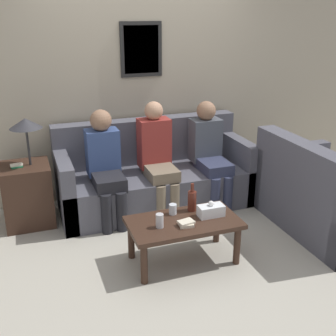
{
  "coord_description": "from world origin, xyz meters",
  "views": [
    {
      "loc": [
        -1.36,
        -3.73,
        2.12
      ],
      "look_at": [
        -0.07,
        -0.12,
        0.67
      ],
      "focal_mm": 45.0,
      "sensor_mm": 36.0,
      "label": 1
    }
  ],
  "objects_px": {
    "coffee_table": "(184,227)",
    "person_right": "(209,150)",
    "person_middle": "(157,155)",
    "person_left": "(105,162)",
    "drinking_glass": "(173,209)",
    "wine_bottle": "(192,200)",
    "couch_side": "(323,200)",
    "couch_main": "(154,177)"
  },
  "relations": [
    {
      "from": "coffee_table",
      "to": "person_right",
      "type": "bearing_deg",
      "value": 55.59
    },
    {
      "from": "person_middle",
      "to": "person_right",
      "type": "bearing_deg",
      "value": -0.4
    },
    {
      "from": "person_middle",
      "to": "coffee_table",
      "type": "bearing_deg",
      "value": -96.27
    },
    {
      "from": "coffee_table",
      "to": "person_left",
      "type": "bearing_deg",
      "value": 113.56
    },
    {
      "from": "drinking_glass",
      "to": "person_left",
      "type": "height_order",
      "value": "person_left"
    },
    {
      "from": "wine_bottle",
      "to": "coffee_table",
      "type": "bearing_deg",
      "value": -131.67
    },
    {
      "from": "drinking_glass",
      "to": "person_middle",
      "type": "relative_size",
      "value": 0.08
    },
    {
      "from": "drinking_glass",
      "to": "person_left",
      "type": "relative_size",
      "value": 0.08
    },
    {
      "from": "wine_bottle",
      "to": "person_right",
      "type": "bearing_deg",
      "value": 57.02
    },
    {
      "from": "couch_side",
      "to": "drinking_glass",
      "type": "xyz_separation_m",
      "value": [
        -1.59,
        0.07,
        0.13
      ]
    },
    {
      "from": "person_right",
      "to": "couch_main",
      "type": "bearing_deg",
      "value": 164.71
    },
    {
      "from": "couch_side",
      "to": "coffee_table",
      "type": "relative_size",
      "value": 1.45
    },
    {
      "from": "couch_main",
      "to": "couch_side",
      "type": "distance_m",
      "value": 1.83
    },
    {
      "from": "person_middle",
      "to": "person_right",
      "type": "xyz_separation_m",
      "value": [
        0.62,
        -0.0,
        -0.01
      ]
    },
    {
      "from": "couch_main",
      "to": "person_middle",
      "type": "distance_m",
      "value": 0.36
    },
    {
      "from": "couch_main",
      "to": "person_left",
      "type": "bearing_deg",
      "value": -162.12
    },
    {
      "from": "coffee_table",
      "to": "wine_bottle",
      "type": "relative_size",
      "value": 3.67
    },
    {
      "from": "drinking_glass",
      "to": "person_left",
      "type": "distance_m",
      "value": 1.01
    },
    {
      "from": "coffee_table",
      "to": "person_middle",
      "type": "height_order",
      "value": "person_middle"
    },
    {
      "from": "couch_main",
      "to": "person_right",
      "type": "distance_m",
      "value": 0.7
    },
    {
      "from": "couch_main",
      "to": "person_left",
      "type": "distance_m",
      "value": 0.7
    },
    {
      "from": "drinking_glass",
      "to": "person_middle",
      "type": "bearing_deg",
      "value": 79.98
    },
    {
      "from": "coffee_table",
      "to": "person_right",
      "type": "distance_m",
      "value": 1.34
    },
    {
      "from": "couch_side",
      "to": "person_left",
      "type": "xyz_separation_m",
      "value": [
        -2.01,
        0.97,
        0.31
      ]
    },
    {
      "from": "person_left",
      "to": "person_middle",
      "type": "height_order",
      "value": "person_middle"
    },
    {
      "from": "couch_side",
      "to": "couch_main",
      "type": "bearing_deg",
      "value": 50.71
    },
    {
      "from": "coffee_table",
      "to": "drinking_glass",
      "type": "relative_size",
      "value": 10.35
    },
    {
      "from": "coffee_table",
      "to": "wine_bottle",
      "type": "bearing_deg",
      "value": 48.33
    },
    {
      "from": "coffee_table",
      "to": "wine_bottle",
      "type": "height_order",
      "value": "wine_bottle"
    },
    {
      "from": "couch_side",
      "to": "person_right",
      "type": "distance_m",
      "value": 1.32
    },
    {
      "from": "couch_side",
      "to": "wine_bottle",
      "type": "height_order",
      "value": "couch_side"
    },
    {
      "from": "wine_bottle",
      "to": "person_left",
      "type": "height_order",
      "value": "person_left"
    },
    {
      "from": "coffee_table",
      "to": "person_left",
      "type": "distance_m",
      "value": 1.19
    },
    {
      "from": "couch_side",
      "to": "drinking_glass",
      "type": "height_order",
      "value": "couch_side"
    },
    {
      "from": "drinking_glass",
      "to": "person_middle",
      "type": "distance_m",
      "value": 0.97
    },
    {
      "from": "person_left",
      "to": "wine_bottle",
      "type": "bearing_deg",
      "value": -55.95
    },
    {
      "from": "coffee_table",
      "to": "person_right",
      "type": "xyz_separation_m",
      "value": [
        0.74,
        1.08,
        0.29
      ]
    },
    {
      "from": "couch_side",
      "to": "drinking_glass",
      "type": "bearing_deg",
      "value": 87.61
    },
    {
      "from": "couch_main",
      "to": "person_left",
      "type": "xyz_separation_m",
      "value": [
        -0.59,
        -0.19,
        0.32
      ]
    },
    {
      "from": "coffee_table",
      "to": "drinking_glass",
      "type": "height_order",
      "value": "drinking_glass"
    },
    {
      "from": "coffee_table",
      "to": "drinking_glass",
      "type": "xyz_separation_m",
      "value": [
        -0.05,
        0.15,
        0.11
      ]
    },
    {
      "from": "couch_main",
      "to": "coffee_table",
      "type": "relative_size",
      "value": 2.23
    }
  ]
}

